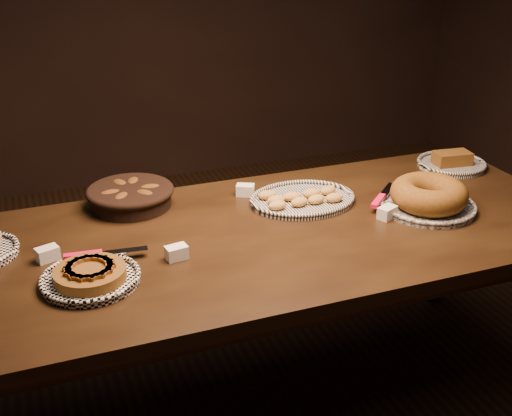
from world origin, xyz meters
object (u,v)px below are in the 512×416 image
object	(u,v)px
apple_tart_plate	(90,276)
bundt_cake_plate	(428,197)
buffet_table	(261,250)
madeleine_platter	(302,199)

from	to	relation	value
apple_tart_plate	bundt_cake_plate	xyz separation A→B (m)	(1.27, 0.09, 0.03)
buffet_table	madeleine_platter	size ratio (longest dim) A/B	5.81
madeleine_platter	buffet_table	bearing A→B (deg)	-134.98
apple_tart_plate	madeleine_platter	size ratio (longest dim) A/B	0.85
buffet_table	madeleine_platter	bearing A→B (deg)	36.55
buffet_table	madeleine_platter	xyz separation A→B (m)	(0.24, 0.18, 0.09)
bundt_cake_plate	apple_tart_plate	bearing A→B (deg)	-178.52
apple_tart_plate	madeleine_platter	distance (m)	0.90
buffet_table	bundt_cake_plate	bearing A→B (deg)	-3.87
madeleine_platter	apple_tart_plate	bearing A→B (deg)	-151.31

